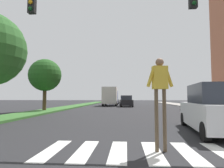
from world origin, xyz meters
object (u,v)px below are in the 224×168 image
at_px(sedan_midblock, 126,101).
at_px(pedestrian_performer, 160,89).
at_px(sedan_far_horizon, 125,100).
at_px(tree_far, 45,75).
at_px(sedan_distant, 114,100).
at_px(traffic_light_gantry, 35,20).
at_px(suv_crossing, 215,110).
at_px(truck_box_delivery, 110,96).

bearing_deg(sedan_midblock, pedestrian_performer, -87.80).
bearing_deg(sedan_far_horizon, pedestrian_performer, -88.36).
xyz_separation_m(tree_far, sedan_distant, (5.56, 22.92, -2.90)).
height_order(traffic_light_gantry, sedan_distant, traffic_light_gantry).
relative_size(suv_crossing, sedan_far_horizon, 1.14).
height_order(sedan_midblock, sedan_distant, sedan_midblock).
bearing_deg(truck_box_delivery, sedan_midblock, -49.25).
bearing_deg(sedan_far_horizon, sedan_distant, -100.37).
height_order(tree_far, traffic_light_gantry, traffic_light_gantry).
relative_size(suv_crossing, sedan_distant, 1.07).
distance_m(traffic_light_gantry, sedan_midblock, 23.36).
relative_size(tree_far, pedestrian_performer, 2.07).
relative_size(pedestrian_performer, sedan_distant, 0.56).
distance_m(tree_far, truck_box_delivery, 15.21).
bearing_deg(truck_box_delivery, tree_far, -111.40).
bearing_deg(traffic_light_gantry, pedestrian_performer, -22.20).
xyz_separation_m(suv_crossing, truck_box_delivery, (-6.30, 24.75, 0.70)).
bearing_deg(suv_crossing, pedestrian_performer, -132.25).
relative_size(pedestrian_performer, sedan_midblock, 0.59).
bearing_deg(tree_far, pedestrian_performer, -56.31).
xyz_separation_m(sedan_midblock, truck_box_delivery, (-2.67, 3.09, 0.84)).
xyz_separation_m(tree_far, suv_crossing, (11.81, -10.71, -2.73)).
distance_m(pedestrian_performer, truck_box_delivery, 27.95).
bearing_deg(sedan_far_horizon, sedan_midblock, -88.94).
xyz_separation_m(pedestrian_performer, suv_crossing, (2.69, 2.96, -0.73)).
xyz_separation_m(sedan_distant, sedan_far_horizon, (2.17, 11.86, 0.04)).
bearing_deg(sedan_far_horizon, tree_far, -102.53).
height_order(tree_far, pedestrian_performer, tree_far).
height_order(tree_far, sedan_distant, tree_far).
bearing_deg(sedan_distant, pedestrian_performer, -84.45).
height_order(sedan_distant, truck_box_delivery, truck_box_delivery).
bearing_deg(pedestrian_performer, traffic_light_gantry, 157.80).
height_order(tree_far, truck_box_delivery, tree_far).
relative_size(pedestrian_performer, suv_crossing, 0.52).
distance_m(sedan_midblock, sedan_far_horizon, 23.84).
bearing_deg(tree_far, suv_crossing, -42.22).
distance_m(pedestrian_performer, sedan_midblock, 24.65).
distance_m(pedestrian_performer, sedan_distant, 36.78).
height_order(sedan_distant, sedan_far_horizon, sedan_far_horizon).
relative_size(tree_far, sedan_far_horizon, 1.24).
bearing_deg(sedan_distant, truck_box_delivery, -90.35).
xyz_separation_m(traffic_light_gantry, sedan_far_horizon, (3.06, 46.64, -3.65)).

